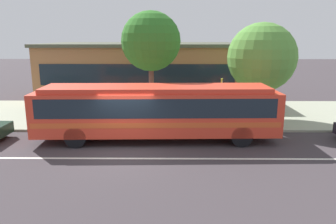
# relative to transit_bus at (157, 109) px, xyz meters

# --- Properties ---
(ground_plane) EXTENTS (120.00, 120.00, 0.00)m
(ground_plane) POSITION_rel_transit_bus_xyz_m (-1.34, -1.72, -1.57)
(ground_plane) COLOR #3C3438
(sidewalk_slab) EXTENTS (60.00, 8.00, 0.12)m
(sidewalk_slab) POSITION_rel_transit_bus_xyz_m (-1.34, 5.35, -1.51)
(sidewalk_slab) COLOR #9B9E87
(sidewalk_slab) RESTS_ON ground_plane
(lane_stripe_center) EXTENTS (56.00, 0.16, 0.01)m
(lane_stripe_center) POSITION_rel_transit_bus_xyz_m (-1.34, -2.52, -1.56)
(lane_stripe_center) COLOR silver
(lane_stripe_center) RESTS_ON ground_plane
(transit_bus) EXTENTS (11.65, 2.74, 2.69)m
(transit_bus) POSITION_rel_transit_bus_xyz_m (0.00, 0.00, 0.00)
(transit_bus) COLOR red
(transit_bus) RESTS_ON ground_plane
(pedestrian_waiting_near_sign) EXTENTS (0.48, 0.48, 1.57)m
(pedestrian_waiting_near_sign) POSITION_rel_transit_bus_xyz_m (0.43, 2.84, -0.54)
(pedestrian_waiting_near_sign) COLOR #1B2F4C
(pedestrian_waiting_near_sign) RESTS_ON sidewalk_slab
(pedestrian_walking_along_curb) EXTENTS (0.47, 0.47, 1.73)m
(pedestrian_walking_along_curb) POSITION_rel_transit_bus_xyz_m (0.96, 3.53, -0.43)
(pedestrian_walking_along_curb) COLOR #2B3842
(pedestrian_walking_along_curb) RESTS_ON sidewalk_slab
(pedestrian_standing_by_tree) EXTENTS (0.41, 0.41, 1.60)m
(pedestrian_standing_by_tree) POSITION_rel_transit_bus_xyz_m (-3.32, 2.50, -0.52)
(pedestrian_standing_by_tree) COLOR #373A40
(pedestrian_standing_by_tree) RESTS_ON sidewalk_slab
(bus_stop_sign) EXTENTS (0.17, 0.43, 2.66)m
(bus_stop_sign) POSITION_rel_transit_bus_xyz_m (3.42, 2.11, 0.25)
(bus_stop_sign) COLOR gray
(bus_stop_sign) RESTS_ON sidewalk_slab
(street_tree_near_stop) EXTENTS (3.51, 3.51, 6.35)m
(street_tree_near_stop) POSITION_rel_transit_bus_xyz_m (-0.51, 4.23, 3.12)
(street_tree_near_stop) COLOR brown
(street_tree_near_stop) RESTS_ON sidewalk_slab
(street_tree_mid_block) EXTENTS (4.04, 4.04, 5.68)m
(street_tree_mid_block) POSITION_rel_transit_bus_xyz_m (6.00, 3.99, 2.21)
(street_tree_mid_block) COLOR brown
(street_tree_mid_block) RESTS_ON sidewalk_slab
(station_building) EXTENTS (15.58, 9.19, 4.44)m
(station_building) POSITION_rel_transit_bus_xyz_m (-1.74, 12.27, 0.66)
(station_building) COLOR #98643E
(station_building) RESTS_ON ground_plane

